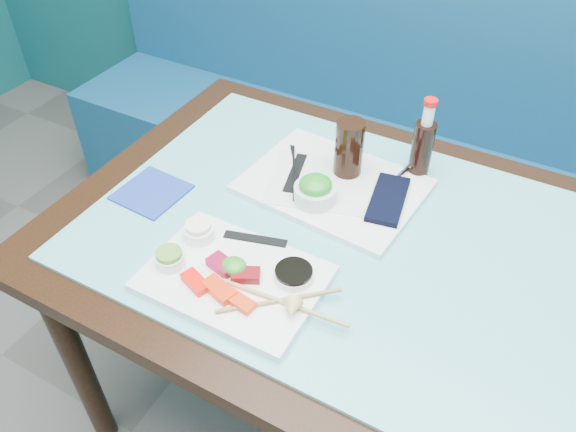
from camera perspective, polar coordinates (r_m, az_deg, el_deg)
The scene contains 34 objects.
booth_bench at distance 2.07m, azimuth 16.62°, elevation 4.11°, with size 3.00×0.56×1.17m.
dining_table at distance 1.26m, azimuth 8.53°, elevation -5.73°, with size 1.40×0.90×0.75m.
glass_top at distance 1.19m, azimuth 8.95°, elevation -2.91°, with size 1.22×0.76×0.01m, color #60BAC1.
sashimi_plate at distance 1.10m, azimuth -5.50°, elevation -6.31°, with size 0.34×0.24×0.02m, color white.
salmon_left at distance 1.08m, azimuth -9.37°, elevation -6.63°, with size 0.06×0.03×0.02m, color #FF160A.
salmon_mid at distance 1.06m, azimuth -7.03°, elevation -7.44°, with size 0.07×0.03×0.02m, color #F83109.
salmon_right at distance 1.04m, azimuth -4.89°, elevation -8.71°, with size 0.06×0.03×0.01m, color #F73609.
tuna_left at distance 1.11m, azimuth -6.72°, elevation -4.94°, with size 0.06×0.04×0.02m, color maroon.
tuna_right at distance 1.08m, azimuth -4.30°, elevation -6.01°, with size 0.05×0.03×0.02m, color maroon.
seaweed_garnish at distance 1.09m, azimuth -5.51°, elevation -5.08°, with size 0.05×0.05×0.03m, color #2C9121.
ramekin_wasabi at distance 1.13m, azimuth -11.88°, elevation -4.38°, with size 0.06×0.06×0.02m, color white.
wasabi_fill at distance 1.12m, azimuth -12.01°, elevation -3.76°, with size 0.05×0.05×0.01m, color #5D9630.
ramekin_ginger at distance 1.17m, azimuth -9.03°, elevation -1.67°, with size 0.06×0.06×0.03m, color white.
ginger_fill at distance 1.16m, azimuth -9.12°, elevation -1.00°, with size 0.05×0.05×0.01m, color white.
soy_dish at distance 1.08m, azimuth 0.59°, elevation -6.03°, with size 0.08×0.08×0.02m, color white.
soy_fill at distance 1.07m, azimuth 0.59°, elevation -5.64°, with size 0.07×0.07×0.01m, color black.
lemon_wedge at distance 1.02m, azimuth 0.42°, elevation -9.35°, with size 0.04×0.04×0.03m, color #DDD568.
chopstick_sleeve at distance 1.16m, azimuth -3.34°, elevation -2.33°, with size 0.13×0.02×0.00m, color black.
wooden_chopstick_a at distance 1.05m, azimuth -0.89°, elevation -8.58°, with size 0.01×0.01×0.24m, color #9B7249.
wooden_chopstick_b at distance 1.04m, azimuth -0.40°, elevation -8.77°, with size 0.01×0.01×0.26m, color tan.
serving_tray at distance 1.31m, azimuth 4.59°, elevation 3.09°, with size 0.40×0.30×0.01m, color white.
paper_placemat at distance 1.31m, azimuth 4.61°, elevation 3.37°, with size 0.30×0.21×0.00m, color silver.
seaweed_bowl at distance 1.25m, azimuth 2.77°, elevation 2.29°, with size 0.10×0.10×0.04m, color silver.
seaweed_salad at distance 1.23m, azimuth 2.80°, elevation 3.21°, with size 0.07×0.07×0.04m, color #218E20.
cola_glass at distance 1.31m, azimuth 6.21°, elevation 6.87°, with size 0.07×0.07×0.14m, color black.
navy_pouch at distance 1.27m, azimuth 10.13°, elevation 1.70°, with size 0.07×0.17×0.01m, color black.
fork at distance 1.35m, azimuth 11.50°, elevation 4.27°, with size 0.01×0.01×0.10m, color silver.
black_chopstick_a at distance 1.33m, azimuth 0.58°, elevation 4.49°, with size 0.01×0.01×0.21m, color black.
black_chopstick_b at distance 1.33m, azimuth 0.89°, elevation 4.40°, with size 0.01×0.01×0.23m, color black.
tray_sleeve at distance 1.33m, azimuth 0.74°, elevation 4.42°, with size 0.03×0.15×0.00m, color black.
cola_bottle_body at distance 1.35m, azimuth 13.42°, elevation 6.51°, with size 0.05×0.05×0.14m, color black.
cola_bottle_neck at distance 1.30m, azimuth 14.08°, elevation 9.95°, with size 0.03×0.03×0.05m, color white.
cola_bottle_cap at distance 1.28m, azimuth 14.31°, elevation 11.14°, with size 0.03×0.03×0.01m, color red.
blue_napkin at distance 1.34m, azimuth -13.69°, elevation 2.37°, with size 0.14×0.14×0.01m, color navy.
Camera 1 is at (0.24, 0.63, 1.59)m, focal length 35.00 mm.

